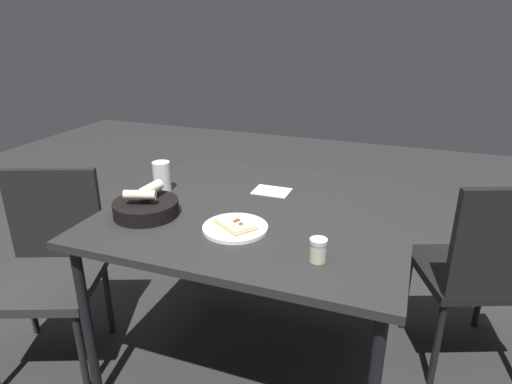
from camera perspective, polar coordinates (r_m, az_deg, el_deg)
The scene contains 9 objects.
ground at distance 2.23m, azimuth 0.40°, elevation -20.24°, with size 8.00×8.00×0.00m, color #272727.
dining_table at distance 1.84m, azimuth 0.45°, elevation -3.78°, with size 1.20×1.06×0.75m.
pizza_plate at distance 1.64m, azimuth -2.68°, elevation -4.52°, with size 0.24×0.24×0.04m.
bread_basket at distance 1.80m, azimuth -13.91°, elevation -1.85°, with size 0.26×0.26×0.12m.
beer_glass at distance 2.02m, azimuth -11.97°, elevation 1.77°, with size 0.08×0.08×0.13m.
pepper_shaker at distance 1.44m, azimuth 7.97°, elevation -7.53°, with size 0.06×0.06×0.08m.
napkin at distance 1.99m, azimuth 2.02°, elevation 0.11°, with size 0.16×0.12×0.00m.
chair_near at distance 2.19m, azimuth -24.94°, elevation -7.60°, with size 0.57×0.57×0.87m.
chair_far at distance 2.09m, azimuth 27.15°, elevation -8.43°, with size 0.57×0.57×0.91m.
Camera 1 is at (0.56, -1.56, 1.49)m, focal length 31.16 mm.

